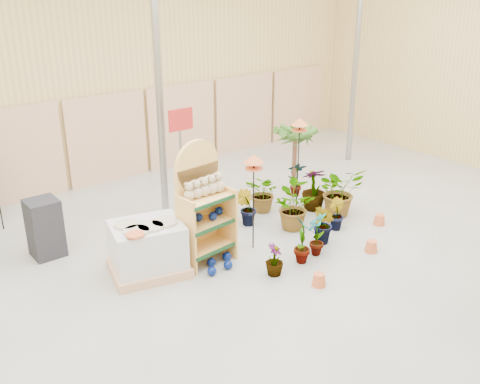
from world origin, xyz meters
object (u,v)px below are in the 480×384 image
object	(u,v)px
bird_table_front	(254,162)
potted_plant_2	(291,207)
display_shelf	(201,207)
pallet_stack	(148,249)

from	to	relation	value
bird_table_front	potted_plant_2	size ratio (longest dim) A/B	1.93
display_shelf	bird_table_front	world-z (taller)	display_shelf
display_shelf	potted_plant_2	size ratio (longest dim) A/B	2.31
pallet_stack	bird_table_front	bearing A→B (deg)	2.24
pallet_stack	bird_table_front	size ratio (longest dim) A/B	0.82
display_shelf	potted_plant_2	bearing A→B (deg)	-7.49
bird_table_front	potted_plant_2	world-z (taller)	bird_table_front
display_shelf	bird_table_front	size ratio (longest dim) A/B	1.20
display_shelf	pallet_stack	world-z (taller)	display_shelf
potted_plant_2	bird_table_front	bearing A→B (deg)	-171.32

